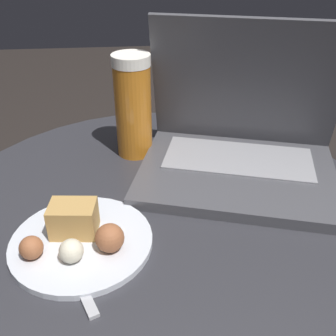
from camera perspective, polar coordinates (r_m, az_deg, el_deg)
table at (r=0.71m, az=-1.04°, el=-15.68°), size 0.69×0.69×0.54m
laptop at (r=0.67m, az=10.39°, el=3.54°), size 0.37×0.32×0.25m
beer_glass at (r=0.70m, az=-5.08°, el=8.90°), size 0.07×0.07×0.18m
snack_plate at (r=0.53m, az=-12.69°, el=-9.75°), size 0.19×0.19×0.05m
fork at (r=0.52m, az=-14.19°, el=-12.90°), size 0.08×0.16×0.00m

